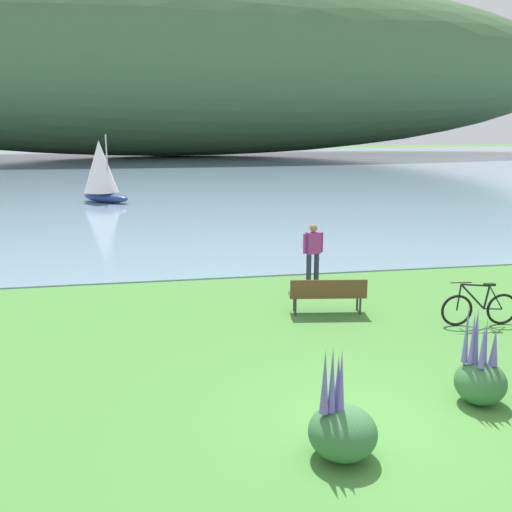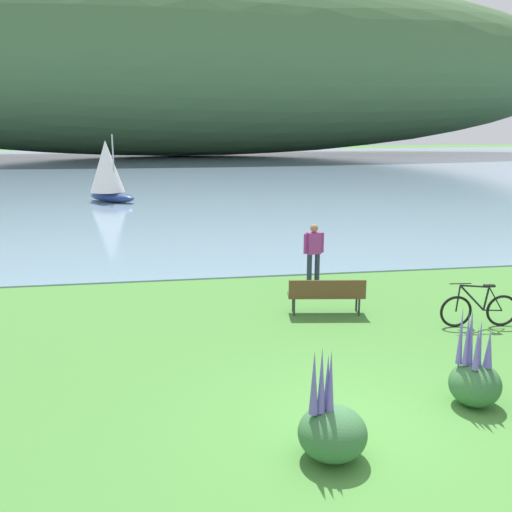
{
  "view_description": "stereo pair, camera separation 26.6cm",
  "coord_description": "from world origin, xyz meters",
  "px_view_note": "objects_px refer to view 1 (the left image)",
  "views": [
    {
      "loc": [
        -2.99,
        -7.31,
        4.44
      ],
      "look_at": [
        -0.43,
        7.04,
        1.0
      ],
      "focal_mm": 39.9,
      "sensor_mm": 36.0,
      "label": 1
    },
    {
      "loc": [
        -2.73,
        -7.36,
        4.44
      ],
      "look_at": [
        -0.43,
        7.04,
        1.0
      ],
      "focal_mm": 39.9,
      "sensor_mm": 36.0,
      "label": 2
    }
  ],
  "objects_px": {
    "bicycle_leaning_near_bench": "(479,308)",
    "person_at_shoreline": "(313,250)",
    "sailboat_nearest_to_shore": "(101,171)",
    "park_bench_near_camera": "(328,293)"
  },
  "relations": [
    {
      "from": "person_at_shoreline",
      "to": "park_bench_near_camera",
      "type": "bearing_deg",
      "value": -97.79
    },
    {
      "from": "bicycle_leaning_near_bench",
      "to": "sailboat_nearest_to_shore",
      "type": "height_order",
      "value": "sailboat_nearest_to_shore"
    },
    {
      "from": "sailboat_nearest_to_shore",
      "to": "bicycle_leaning_near_bench",
      "type": "bearing_deg",
      "value": -65.59
    },
    {
      "from": "person_at_shoreline",
      "to": "sailboat_nearest_to_shore",
      "type": "xyz_separation_m",
      "value": [
        -7.19,
        18.05,
        0.83
      ]
    },
    {
      "from": "bicycle_leaning_near_bench",
      "to": "person_at_shoreline",
      "type": "bearing_deg",
      "value": 125.49
    },
    {
      "from": "bicycle_leaning_near_bench",
      "to": "person_at_shoreline",
      "type": "distance_m",
      "value": 4.8
    },
    {
      "from": "bicycle_leaning_near_bench",
      "to": "person_at_shoreline",
      "type": "xyz_separation_m",
      "value": [
        -2.77,
        3.88,
        0.58
      ]
    },
    {
      "from": "park_bench_near_camera",
      "to": "sailboat_nearest_to_shore",
      "type": "xyz_separation_m",
      "value": [
        -6.84,
        20.61,
        1.28
      ]
    },
    {
      "from": "park_bench_near_camera",
      "to": "sailboat_nearest_to_shore",
      "type": "distance_m",
      "value": 21.75
    },
    {
      "from": "park_bench_near_camera",
      "to": "sailboat_nearest_to_shore",
      "type": "bearing_deg",
      "value": 108.36
    }
  ]
}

